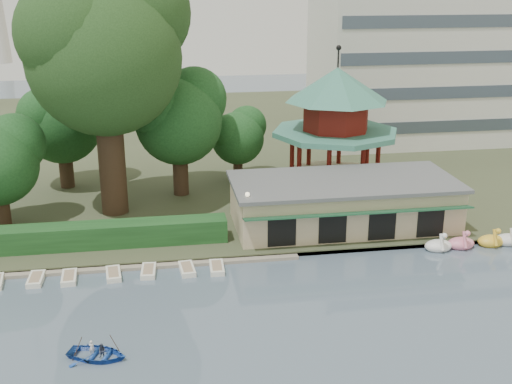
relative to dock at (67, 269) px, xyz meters
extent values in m
cube|color=#424930|center=(12.00, 34.80, 0.08)|extent=(220.00, 70.00, 0.40)
cube|color=gray|center=(12.00, 0.10, 0.03)|extent=(220.00, 0.60, 0.30)
cube|color=gray|center=(0.00, 0.00, 0.00)|extent=(34.00, 1.60, 0.24)
cube|color=#C5B18E|center=(22.00, 4.80, 2.08)|extent=(18.00, 8.00, 3.60)
cube|color=#595B5E|center=(22.00, 4.80, 4.03)|extent=(18.60, 8.60, 0.30)
cube|color=#194C2D|center=(22.00, 0.50, 2.88)|extent=(18.00, 1.59, 0.45)
cylinder|color=#C5B18E|center=(24.00, 14.80, 0.88)|extent=(10.40, 10.40, 1.20)
cylinder|color=#3C816D|center=(24.00, 14.80, 5.73)|extent=(12.40, 12.40, 0.50)
cylinder|color=maroon|center=(24.00, 14.80, 7.38)|extent=(6.40, 6.40, 2.80)
cone|color=#3C816D|center=(24.00, 14.80, 10.38)|extent=(10.00, 10.00, 3.20)
cylinder|color=black|center=(24.00, 14.80, 12.88)|extent=(0.16, 0.16, 1.80)
cube|color=silver|center=(42.00, 32.80, 10.28)|extent=(30.00, 14.00, 20.00)
cube|color=#1F4E21|center=(-3.00, 3.30, 1.18)|extent=(30.00, 2.00, 1.80)
cylinder|color=black|center=(13.50, 1.80, 2.28)|extent=(0.12, 0.12, 4.00)
sphere|color=beige|center=(13.50, 1.80, 4.38)|extent=(0.36, 0.36, 0.36)
cylinder|color=#3A281C|center=(3.00, 10.80, 5.68)|extent=(2.30, 2.30, 10.81)
sphere|color=#24461D|center=(3.00, 10.80, 13.68)|extent=(12.76, 12.76, 12.76)
sphere|color=#24461D|center=(5.55, 12.71, 17.14)|extent=(9.57, 9.57, 9.57)
sphere|color=#24461D|center=(0.77, 9.52, 15.84)|extent=(8.93, 8.93, 8.93)
cylinder|color=#3A281C|center=(-6.00, 8.80, 2.44)|extent=(1.21, 1.21, 4.32)
sphere|color=#1F4E21|center=(-4.65, 9.81, 7.02)|extent=(5.06, 5.06, 5.06)
cylinder|color=#3A281C|center=(9.00, 14.80, 3.13)|extent=(1.45, 1.45, 5.70)
sphere|color=#1F4E21|center=(9.00, 14.80, 7.35)|extent=(8.05, 8.05, 8.05)
sphere|color=#1F4E21|center=(10.61, 16.01, 9.17)|extent=(6.04, 6.04, 6.04)
sphere|color=#1F4E21|center=(7.59, 13.99, 8.49)|extent=(5.64, 5.64, 5.64)
cylinder|color=#3A281C|center=(15.00, 18.80, 2.01)|extent=(0.96, 0.96, 3.45)
sphere|color=#1F4E21|center=(15.00, 18.80, 4.56)|extent=(5.34, 5.34, 5.34)
sphere|color=#1F4E21|center=(16.07, 19.60, 5.67)|extent=(4.01, 4.01, 4.01)
sphere|color=#1F4E21|center=(14.07, 18.27, 5.25)|extent=(3.74, 3.74, 3.74)
cylinder|color=#3A281C|center=(-2.00, 18.80, 2.83)|extent=(1.37, 1.37, 5.11)
sphere|color=#1F4E21|center=(-2.00, 18.80, 6.61)|extent=(7.58, 7.58, 7.58)
sphere|color=#1F4E21|center=(-0.48, 19.94, 8.24)|extent=(5.69, 5.69, 5.69)
sphere|color=#1F4E21|center=(-3.33, 18.04, 7.63)|extent=(5.31, 5.31, 5.31)
ellipsoid|color=white|center=(28.08, -0.76, 0.23)|extent=(2.16, 1.44, 0.99)
cylinder|color=white|center=(28.08, -1.31, 0.78)|extent=(0.26, 0.79, 1.29)
sphere|color=white|center=(28.08, -1.61, 1.43)|extent=(0.44, 0.44, 0.44)
ellipsoid|color=pink|center=(30.04, -0.59, 0.23)|extent=(2.16, 1.44, 0.99)
cylinder|color=pink|center=(30.04, -1.14, 0.78)|extent=(0.26, 0.79, 1.29)
sphere|color=pink|center=(30.04, -1.44, 1.43)|extent=(0.44, 0.44, 0.44)
ellipsoid|color=yellow|center=(32.59, -0.54, 0.23)|extent=(2.16, 1.44, 0.99)
cylinder|color=yellow|center=(32.59, -1.09, 0.78)|extent=(0.26, 0.79, 1.29)
sphere|color=yellow|center=(32.59, -1.39, 1.43)|extent=(0.44, 0.44, 0.44)
ellipsoid|color=white|center=(34.03, -0.53, 0.23)|extent=(2.16, 1.44, 0.99)
cylinder|color=white|center=(34.03, -1.08, 0.78)|extent=(0.26, 0.79, 1.29)
cube|color=white|center=(-1.91, -1.43, 0.06)|extent=(1.02, 2.31, 0.36)
cube|color=white|center=(0.35, -1.53, 0.06)|extent=(1.12, 2.35, 0.36)
cube|color=white|center=(3.39, -1.47, 0.06)|extent=(1.22, 2.39, 0.36)
cube|color=white|center=(5.85, -1.37, 0.06)|extent=(1.15, 2.36, 0.36)
cube|color=white|center=(8.60, -1.47, 0.06)|extent=(1.20, 2.38, 0.36)
cube|color=white|center=(10.74, -1.57, 0.06)|extent=(1.08, 2.34, 0.36)
imported|color=#1C47A4|center=(3.03, -11.79, 0.37)|extent=(5.61, 4.81, 0.98)
imported|color=white|center=(2.73, -11.59, 0.44)|extent=(0.40, 0.33, 0.93)
imported|color=#303648|center=(3.33, -11.99, 0.43)|extent=(0.53, 0.47, 0.90)
cylinder|color=#3A281C|center=(1.83, -11.79, 0.23)|extent=(0.94, 0.29, 2.01)
cylinder|color=#3A281C|center=(4.23, -11.79, 0.23)|extent=(0.94, 0.29, 2.01)
camera|label=1|loc=(6.89, -43.70, 20.13)|focal=45.00mm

